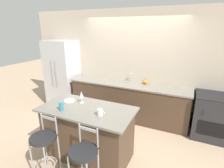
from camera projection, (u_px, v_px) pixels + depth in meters
ground_plane at (122, 123)px, 4.31m from camera, size 18.00×18.00×0.00m
wall_back at (133, 64)px, 4.48m from camera, size 6.00×0.07×2.70m
back_counter at (128, 100)px, 4.48m from camera, size 3.00×0.66×0.92m
sink_faucet at (131, 76)px, 4.47m from camera, size 0.02×0.13×0.22m
kitchen_island at (88, 132)px, 3.09m from camera, size 1.61×0.84×0.95m
refrigerator at (63, 74)px, 5.10m from camera, size 0.85×0.69×1.91m
oven_range at (212, 116)px, 3.68m from camera, size 0.73×0.71×0.94m
bar_stool_near at (44, 144)px, 2.65m from camera, size 0.40×0.40×0.99m
bar_stool_far at (84, 158)px, 2.36m from camera, size 0.40×0.40×0.99m
dinner_plate at (69, 100)px, 3.25m from camera, size 0.20×0.20×0.02m
wine_glass at (81, 95)px, 3.13m from camera, size 0.08×0.08×0.22m
coffee_mug at (100, 112)px, 2.70m from camera, size 0.13×0.09×0.10m
tumbler_cup at (61, 106)px, 2.86m from camera, size 0.07×0.07×0.14m
pumpkin_decoration at (145, 82)px, 4.31m from camera, size 0.13×0.13×0.13m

